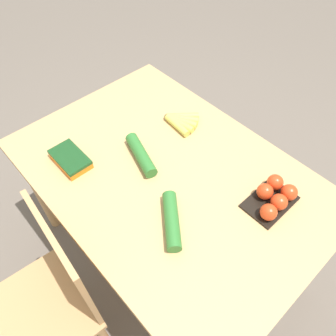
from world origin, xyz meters
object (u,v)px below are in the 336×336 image
at_px(banana_bunch, 180,121).
at_px(cucumber_near, 141,155).
at_px(cucumber_far, 172,220).
at_px(chair, 50,302).
at_px(carrot_bag, 70,159).
at_px(tomato_pack, 274,197).

relative_size(banana_bunch, cucumber_near, 0.70).
distance_m(banana_bunch, cucumber_far, 0.56).
relative_size(chair, carrot_bag, 5.05).
distance_m(tomato_pack, carrot_bag, 0.87).
distance_m(banana_bunch, cucumber_near, 0.29).
bearing_deg(banana_bunch, cucumber_near, 99.46).
height_order(banana_bunch, cucumber_far, cucumber_far).
xyz_separation_m(banana_bunch, cucumber_far, (-0.38, 0.41, 0.01)).
bearing_deg(cucumber_far, tomato_pack, -118.48).
xyz_separation_m(tomato_pack, cucumber_far, (0.20, 0.36, -0.01)).
bearing_deg(cucumber_far, cucumber_near, -20.51).
xyz_separation_m(banana_bunch, tomato_pack, (-0.58, 0.05, 0.02)).
relative_size(chair, cucumber_far, 4.25).
distance_m(carrot_bag, cucumber_far, 0.54).
bearing_deg(cucumber_near, carrot_bag, 51.43).
bearing_deg(chair, cucumber_far, 75.56).
distance_m(chair, carrot_bag, 0.59).
bearing_deg(tomato_pack, banana_bunch, -4.46).
bearing_deg(carrot_bag, chair, 132.50).
height_order(chair, banana_bunch, chair).
bearing_deg(banana_bunch, tomato_pack, 175.54).
height_order(chair, tomato_pack, chair).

